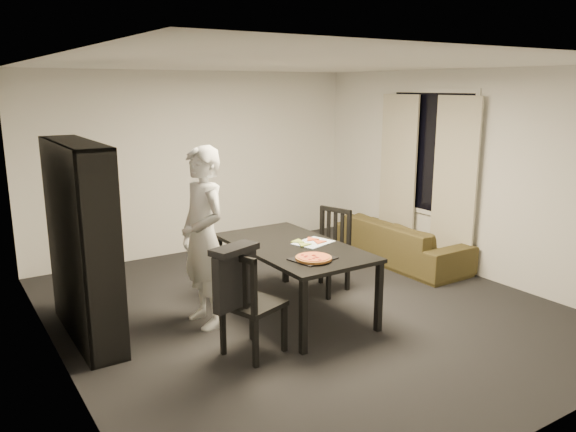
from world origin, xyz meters
TOP-DOWN VIEW (x-y plane):
  - room at (0.00, 0.00)m, footprint 5.01×5.51m
  - window_pane at (2.48, 0.60)m, footprint 0.02×1.40m
  - window_frame at (2.48, 0.60)m, footprint 0.03×1.52m
  - curtain_left at (2.40, 0.08)m, footprint 0.03×0.70m
  - curtain_right at (2.40, 1.12)m, footprint 0.03×0.70m
  - bookshelf at (-2.16, 0.60)m, footprint 0.35×1.50m
  - dining_table at (-0.16, -0.01)m, footprint 1.00×1.81m
  - chair_left at (-1.07, -0.64)m, footprint 0.58×0.58m
  - chair_right at (0.60, 0.35)m, footprint 0.57×0.57m
  - draped_jacket at (-1.20, -0.68)m, footprint 0.48×0.32m
  - person at (-1.07, 0.23)m, footprint 0.47×0.69m
  - baking_tray at (-0.27, -0.52)m, footprint 0.45×0.39m
  - pepperoni_pizza at (-0.29, -0.56)m, footprint 0.35×0.35m
  - kitchen_towel at (0.07, -0.06)m, footprint 0.47×0.40m
  - pizza_slices at (0.02, -0.03)m, footprint 0.43×0.38m
  - sofa at (2.07, 0.66)m, footprint 0.78×2.00m

SIDE VIEW (x-z plane):
  - sofa at x=2.07m, z-range 0.00..0.59m
  - chair_right at x=0.60m, z-range 0.07..1.05m
  - chair_left at x=-1.07m, z-range 0.07..1.06m
  - dining_table at x=-0.16m, z-range 0.31..1.06m
  - kitchen_towel at x=0.07m, z-range 0.75..0.76m
  - baking_tray at x=-0.27m, z-range 0.75..0.77m
  - pizza_slices at x=0.02m, z-range 0.76..0.78m
  - pepperoni_pizza at x=-0.29m, z-range 0.76..0.79m
  - draped_jacket at x=-1.20m, z-range 0.55..1.09m
  - person at x=-1.07m, z-range 0.00..1.83m
  - bookshelf at x=-2.16m, z-range 0.00..1.90m
  - curtain_left at x=2.40m, z-range 0.02..2.27m
  - curtain_right at x=2.40m, z-range 0.02..2.27m
  - room at x=0.00m, z-range 0.00..2.60m
  - window_pane at x=2.48m, z-range 0.70..2.30m
  - window_frame at x=2.48m, z-range 0.64..2.36m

